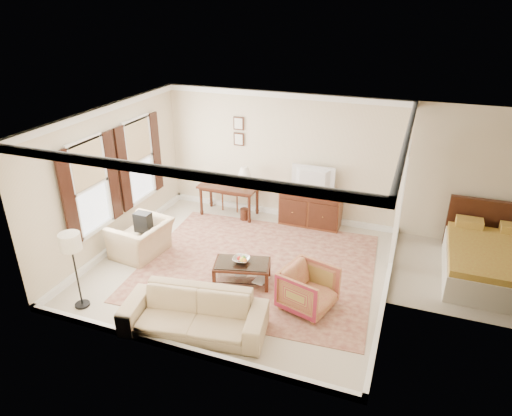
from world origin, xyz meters
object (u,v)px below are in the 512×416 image
Objects in this scene: coffee_table at (242,267)px; striped_armchair at (308,287)px; sideboard at (311,208)px; tv at (313,171)px; sofa at (194,308)px; writing_desk at (229,190)px; club_armchair at (141,233)px.

striped_armchair reaches higher than coffee_table.
striped_armchair is at bearing -76.62° from sideboard.
tv is 0.41× the size of sofa.
writing_desk reaches higher than coffee_table.
coffee_table is at bearing 73.23° from sofa.
tv is 4.32m from sofa.
writing_desk is 2.90m from coffee_table.
sideboard is at bearing 4.48° from writing_desk.
club_armchair is (-3.57, 0.55, 0.06)m from striped_armchair.
striped_armchair is (1.30, -0.31, 0.09)m from coffee_table.
striped_armchair is at bearing -13.29° from coffee_table.
club_armchair is at bearing -139.35° from sideboard.
writing_desk is at bearing 164.91° from club_armchair.
sideboard is at bearing 29.72° from striped_armchair.
sideboard is at bearing 77.80° from coffee_table.
tv is (1.93, 0.13, 0.66)m from writing_desk.
coffee_table is 1.02× the size of club_armchair.
sofa is at bearing -100.65° from sideboard.
coffee_table is 0.50× the size of sofa.
sofa reaches higher than coffee_table.
writing_desk is at bearing 3.89° from tv.
tv is at bearing 70.31° from sofa.
tv is (0.00, -0.02, 0.88)m from sideboard.
sofa reaches higher than writing_desk.
tv reaches higher than writing_desk.
writing_desk is at bearing 117.95° from coffee_table.
club_armchair is 2.69m from sofa.
coffee_table is 1.35× the size of striped_armchair.
club_armchair reaches higher than coffee_table.
striped_armchair is at bearing -47.12° from writing_desk.
tv is 1.12× the size of striped_armchair.
club_armchair reaches higher than sideboard.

